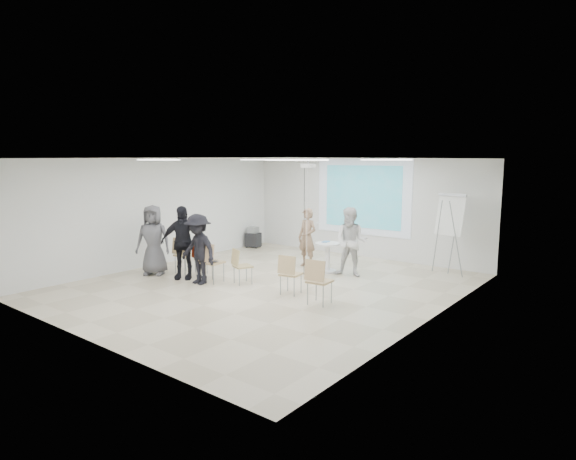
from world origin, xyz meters
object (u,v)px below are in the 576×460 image
Objects in this scene: pedestal_table at (327,255)px; audience_left at (182,237)px; player_right at (351,238)px; audience_outer at (153,236)px; chair_right_inner at (289,271)px; laptop at (213,261)px; flipchart_easel at (450,215)px; player_left at (307,234)px; chair_left_inner at (210,259)px; chair_far_left at (183,252)px; chair_right_far at (318,278)px; chair_left_mid at (202,257)px; av_cart at (253,238)px; chair_center at (240,263)px; audience_mid at (198,245)px.

audience_left is (-2.47, -2.83, 0.60)m from pedestal_table.
audience_outer is (-4.13, -3.01, 0.03)m from player_right.
player_right is at bearing 0.44° from pedestal_table.
chair_right_inner is 2.49× the size of laptop.
audience_outer is (-3.96, -0.67, 0.49)m from chair_right_inner.
flipchart_easel is (2.09, 4.04, 1.02)m from chair_right_inner.
player_left is 2.95m from laptop.
audience_outer reaches higher than chair_left_inner.
chair_left_inner is 2.17m from chair_right_inner.
audience_outer reaches higher than player_right.
chair_right_far reaches higher than chair_far_left.
chair_left_mid is at bearing -5.24° from audience_outer.
chair_left_inner reaches higher than chair_right_inner.
av_cart is at bearing 75.91° from audience_left.
chair_right_far reaches higher than chair_left_mid.
chair_center is at bearing -15.97° from audience_left.
chair_right_inner is 4.04m from audience_outer.
chair_left_mid is 0.40× the size of audience_left.
chair_left_inner is (0.67, -0.33, 0.08)m from chair_left_mid.
chair_right_far is 0.46× the size of flipchart_easel.
player_left is at bearing -34.94° from av_cart.
chair_left_inner is at bearing -120.92° from flipchart_easel.
laptop is 1.92m from audience_outer.
player_right is 3.52m from laptop.
chair_left_inner is at bearing -12.15° from chair_left_mid.
av_cart is at bearing 163.61° from player_left.
chair_center is 0.95× the size of chair_right_inner.
player_left is 4.14m from audience_outer.
chair_center is 4.92m from av_cart.
chair_left_mid reaches higher than pedestal_table.
av_cart is at bearing -165.35° from flipchart_easel.
player_left reaches higher than chair_left_mid.
player_left is 2.66× the size of av_cart.
chair_right_inner is at bearing 159.87° from chair_right_far.
chair_far_left reaches higher than chair_center.
flipchart_easel is at bearing 71.66° from chair_center.
chair_left_mid is at bearing 148.99° from chair_left_inner.
chair_right_far is (1.47, -2.57, 0.12)m from pedestal_table.
chair_center is 0.70m from laptop.
chair_left_inner is 3.07m from chair_right_far.
player_right reaches higher than av_cart.
laptop is 0.56m from audience_mid.
player_left is (-0.82, 0.21, 0.48)m from pedestal_table.
audience_outer is 7.69m from flipchart_easel.
chair_right_far is (4.38, -0.10, 0.01)m from chair_far_left.
player_right is at bearing 2.18° from audience_outer.
audience_left reaches higher than pedestal_table.
chair_center is 1.10m from audience_mid.
player_right is 4.41m from chair_far_left.
pedestal_table is 0.41× the size of player_right.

